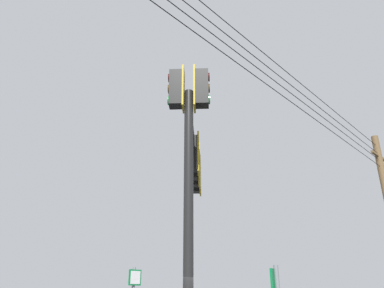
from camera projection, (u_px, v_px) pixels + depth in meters
The scene contains 1 object.
signal_mast_assembly at pixel (192, 164), 8.96m from camera, with size 0.97×4.49×7.09m.
Camera 1 is at (0.91, 8.14, 2.20)m, focal length 34.27 mm.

